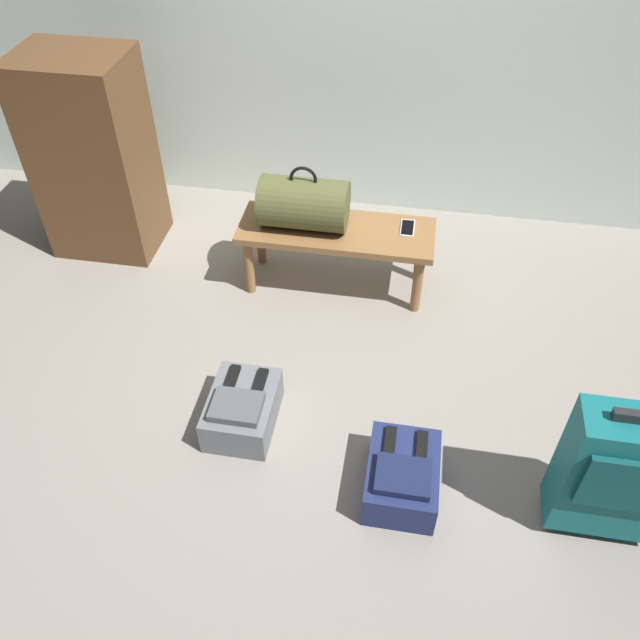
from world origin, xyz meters
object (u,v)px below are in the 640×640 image
(bench, at_px, (336,237))
(backpack_navy, at_px, (402,476))
(side_cabinet, at_px, (94,157))
(cell_phone, at_px, (407,228))
(backpack_grey, at_px, (242,409))
(duffel_bag_olive, at_px, (304,203))
(suitcase_upright_teal, at_px, (618,473))

(bench, bearing_deg, backpack_navy, -69.57)
(bench, relative_size, side_cabinet, 0.91)
(cell_phone, bearing_deg, side_cabinet, 175.93)
(cell_phone, distance_m, backpack_grey, 1.26)
(duffel_bag_olive, xyz_separation_m, cell_phone, (0.52, 0.06, -0.13))
(suitcase_upright_teal, relative_size, backpack_grey, 1.76)
(cell_phone, bearing_deg, backpack_grey, -120.03)
(suitcase_upright_teal, height_order, side_cabinet, side_cabinet)
(backpack_grey, height_order, backpack_navy, same)
(suitcase_upright_teal, bearing_deg, side_cabinet, 150.82)
(suitcase_upright_teal, distance_m, backpack_grey, 1.49)
(duffel_bag_olive, height_order, side_cabinet, side_cabinet)
(bench, bearing_deg, cell_phone, 9.09)
(side_cabinet, bearing_deg, duffel_bag_olive, -8.60)
(duffel_bag_olive, distance_m, cell_phone, 0.54)
(bench, bearing_deg, duffel_bag_olive, 180.00)
(bench, relative_size, suitcase_upright_teal, 1.50)
(backpack_navy, relative_size, side_cabinet, 0.35)
(cell_phone, height_order, suitcase_upright_teal, suitcase_upright_teal)
(cell_phone, relative_size, backpack_navy, 0.38)
(bench, distance_m, cell_phone, 0.37)
(cell_phone, distance_m, side_cabinet, 1.72)
(bench, relative_size, cell_phone, 6.94)
(bench, xyz_separation_m, duffel_bag_olive, (-0.17, 0.00, 0.19))
(cell_phone, height_order, side_cabinet, side_cabinet)
(backpack_grey, relative_size, side_cabinet, 0.35)
(backpack_navy, bearing_deg, side_cabinet, 142.15)
(backpack_navy, distance_m, side_cabinet, 2.33)
(suitcase_upright_teal, bearing_deg, bench, 133.96)
(cell_phone, xyz_separation_m, suitcase_upright_teal, (0.84, -1.30, -0.03))
(suitcase_upright_teal, height_order, backpack_navy, suitcase_upright_teal)
(duffel_bag_olive, relative_size, backpack_navy, 1.16)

